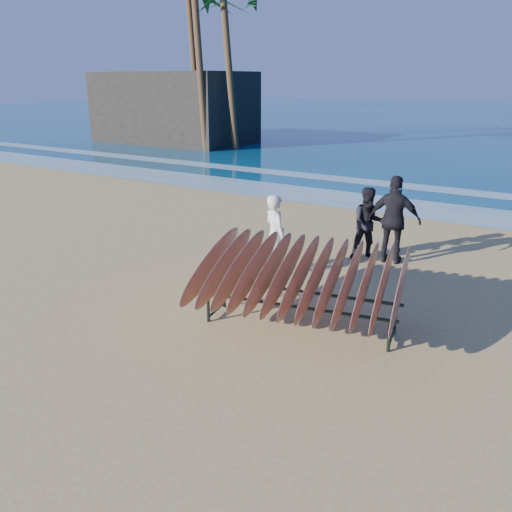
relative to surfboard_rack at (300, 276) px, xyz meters
The scene contains 9 objects.
ground 1.46m from the surfboard_rack, 155.79° to the right, with size 120.00×120.00×0.00m, color tan.
foam_near 9.63m from the surfboard_rack, 96.30° to the left, with size 160.00×160.00×0.00m, color white.
foam_far 13.10m from the surfboard_rack, 94.62° to the left, with size 160.00×160.00×0.00m, color white.
surfboard_rack is the anchor object (origin of this frame).
person_white 2.58m from the surfboard_rack, 130.07° to the left, with size 0.61×0.40×1.68m, color silver.
person_dark_a 4.01m from the surfboard_rack, 96.37° to the left, with size 0.79×0.61×1.62m, color black.
person_dark_b 4.03m from the surfboard_rack, 88.33° to the left, with size 1.13×0.47×1.93m, color black.
building 28.04m from the surfboard_rack, 135.23° to the left, with size 9.68×5.38×4.30m, color #2D2823.
palm_mid 24.04m from the surfboard_rack, 128.40° to the left, with size 5.20×5.20×8.46m.
Camera 1 is at (4.86, -6.66, 3.87)m, focal length 38.00 mm.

